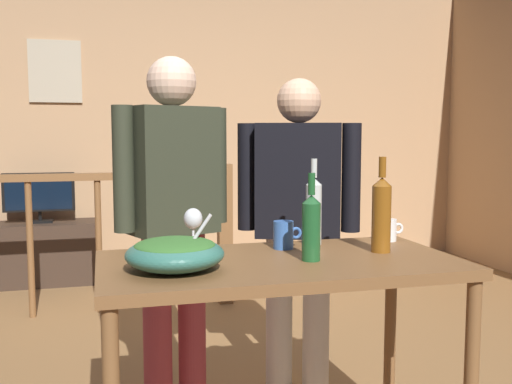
% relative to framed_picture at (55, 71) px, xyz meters
% --- Properties ---
extents(ground_plane, '(7.36, 7.36, 0.00)m').
position_rel_framed_picture_xyz_m(ground_plane, '(1.12, -2.67, -1.79)').
color(ground_plane, olive).
extents(back_wall, '(5.66, 0.10, 2.83)m').
position_rel_framed_picture_xyz_m(back_wall, '(1.12, 0.06, -0.37)').
color(back_wall, tan).
rests_on(back_wall, ground_plane).
extents(framed_picture, '(0.44, 0.03, 0.53)m').
position_rel_framed_picture_xyz_m(framed_picture, '(0.00, 0.00, 0.00)').
color(framed_picture, '#B1A58B').
extents(stair_railing, '(2.79, 0.10, 1.03)m').
position_rel_framed_picture_xyz_m(stair_railing, '(0.31, -1.24, -1.16)').
color(stair_railing, brown).
rests_on(stair_railing, ground_plane).
extents(tv_console, '(0.90, 0.40, 0.51)m').
position_rel_framed_picture_xyz_m(tv_console, '(-0.14, -0.29, -1.53)').
color(tv_console, '#38281E').
rests_on(tv_console, ground_plane).
extents(flat_screen_tv, '(0.56, 0.12, 0.42)m').
position_rel_framed_picture_xyz_m(flat_screen_tv, '(-0.14, -0.32, -1.03)').
color(flat_screen_tv, black).
rests_on(flat_screen_tv, tv_console).
extents(serving_table, '(1.28, 0.66, 0.80)m').
position_rel_framed_picture_xyz_m(serving_table, '(0.97, -3.44, -1.08)').
color(serving_table, brown).
rests_on(serving_table, ground_plane).
extents(salad_bowl, '(0.32, 0.32, 0.19)m').
position_rel_framed_picture_xyz_m(salad_bowl, '(0.59, -3.51, -0.92)').
color(salad_bowl, '#337060').
rests_on(salad_bowl, serving_table).
extents(wine_glass, '(0.07, 0.07, 0.17)m').
position_rel_framed_picture_xyz_m(wine_glass, '(0.70, -3.21, -0.87)').
color(wine_glass, silver).
rests_on(wine_glass, serving_table).
extents(wine_bottle_clear, '(0.06, 0.06, 0.35)m').
position_rel_framed_picture_xyz_m(wine_bottle_clear, '(1.19, -3.20, -0.84)').
color(wine_bottle_clear, silver).
rests_on(wine_bottle_clear, serving_table).
extents(wine_bottle_green, '(0.07, 0.07, 0.31)m').
position_rel_framed_picture_xyz_m(wine_bottle_green, '(1.07, -3.48, -0.86)').
color(wine_bottle_green, '#1E5628').
rests_on(wine_bottle_green, serving_table).
extents(wine_bottle_amber, '(0.07, 0.07, 0.36)m').
position_rel_framed_picture_xyz_m(wine_bottle_amber, '(1.38, -3.41, -0.84)').
color(wine_bottle_amber, brown).
rests_on(wine_bottle_amber, serving_table).
extents(mug_white, '(0.11, 0.07, 0.09)m').
position_rel_framed_picture_xyz_m(mug_white, '(1.52, -3.21, -0.94)').
color(mug_white, white).
rests_on(mug_white, serving_table).
extents(mug_blue, '(0.12, 0.08, 0.11)m').
position_rel_framed_picture_xyz_m(mug_blue, '(1.05, -3.25, -0.93)').
color(mug_blue, '#3866B2').
rests_on(mug_blue, serving_table).
extents(person_standing_left, '(0.53, 0.34, 1.59)m').
position_rel_framed_picture_xyz_m(person_standing_left, '(0.67, -2.77, -0.85)').
color(person_standing_left, '#9E3842').
rests_on(person_standing_left, ground_plane).
extents(person_standing_right, '(0.55, 0.35, 1.51)m').
position_rel_framed_picture_xyz_m(person_standing_right, '(1.27, -2.77, -0.90)').
color(person_standing_right, beige).
rests_on(person_standing_right, ground_plane).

